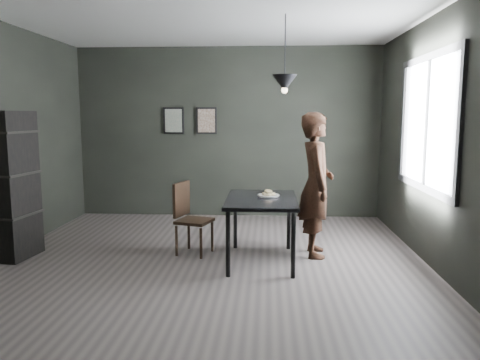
# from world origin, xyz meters

# --- Properties ---
(ground) EXTENTS (5.00, 5.00, 0.00)m
(ground) POSITION_xyz_m (0.00, 0.00, 0.00)
(ground) COLOR #3D3735
(ground) RESTS_ON ground
(back_wall) EXTENTS (5.00, 0.10, 2.80)m
(back_wall) POSITION_xyz_m (0.00, 2.50, 1.40)
(back_wall) COLOR black
(back_wall) RESTS_ON ground
(ceiling) EXTENTS (5.00, 5.00, 0.02)m
(ceiling) POSITION_xyz_m (0.00, 0.00, 2.80)
(ceiling) COLOR silver
(ceiling) RESTS_ON ground
(window_assembly) EXTENTS (0.04, 1.96, 1.56)m
(window_assembly) POSITION_xyz_m (2.47, 0.20, 1.60)
(window_assembly) COLOR white
(window_assembly) RESTS_ON ground
(cafe_table) EXTENTS (0.80, 1.20, 0.75)m
(cafe_table) POSITION_xyz_m (0.60, 0.00, 0.67)
(cafe_table) COLOR black
(cafe_table) RESTS_ON ground
(white_plate) EXTENTS (0.23, 0.23, 0.01)m
(white_plate) POSITION_xyz_m (0.68, 0.11, 0.76)
(white_plate) COLOR white
(white_plate) RESTS_ON cafe_table
(donut_pile) EXTENTS (0.16, 0.16, 0.07)m
(donut_pile) POSITION_xyz_m (0.68, 0.11, 0.79)
(donut_pile) COLOR beige
(donut_pile) RESTS_ON white_plate
(woman) EXTENTS (0.43, 0.64, 1.73)m
(woman) POSITION_xyz_m (1.25, 0.31, 0.86)
(woman) COLOR black
(woman) RESTS_ON ground
(wood_chair) EXTENTS (0.48, 0.48, 0.88)m
(wood_chair) POSITION_xyz_m (-0.30, 0.29, 0.50)
(wood_chair) COLOR black
(wood_chair) RESTS_ON ground
(shelf_unit) EXTENTS (0.39, 0.61, 1.74)m
(shelf_unit) POSITION_xyz_m (-2.32, -0.00, 0.87)
(shelf_unit) COLOR black
(shelf_unit) RESTS_ON ground
(pendant_lamp) EXTENTS (0.28, 0.28, 0.86)m
(pendant_lamp) POSITION_xyz_m (0.85, 0.10, 2.05)
(pendant_lamp) COLOR black
(pendant_lamp) RESTS_ON ground
(framed_print_left) EXTENTS (0.34, 0.04, 0.44)m
(framed_print_left) POSITION_xyz_m (-0.90, 2.47, 1.60)
(framed_print_left) COLOR black
(framed_print_left) RESTS_ON ground
(framed_print_right) EXTENTS (0.34, 0.04, 0.44)m
(framed_print_right) POSITION_xyz_m (-0.35, 2.47, 1.60)
(framed_print_right) COLOR black
(framed_print_right) RESTS_ON ground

